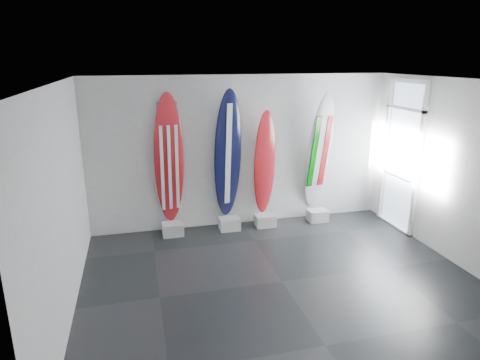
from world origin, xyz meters
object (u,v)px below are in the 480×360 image
object	(u,v)px
surfboard_usa	(169,159)
surfboard_italy	(319,152)
surfboard_navy	(228,155)
surfboard_swiss	(265,163)

from	to	relation	value
surfboard_usa	surfboard_italy	xyz separation A→B (m)	(3.02, 0.00, -0.03)
surfboard_usa	surfboard_navy	bearing A→B (deg)	-8.66
surfboard_navy	surfboard_swiss	world-z (taller)	surfboard_navy
surfboard_navy	surfboard_italy	bearing A→B (deg)	-13.65
surfboard_swiss	surfboard_italy	distance (m)	1.16
surfboard_navy	surfboard_swiss	size ratio (longest dim) A/B	1.20
surfboard_usa	surfboard_navy	distance (m)	1.12
surfboard_usa	surfboard_swiss	size ratio (longest dim) A/B	1.18
surfboard_navy	surfboard_italy	distance (m)	1.89
surfboard_italy	surfboard_swiss	bearing A→B (deg)	169.86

